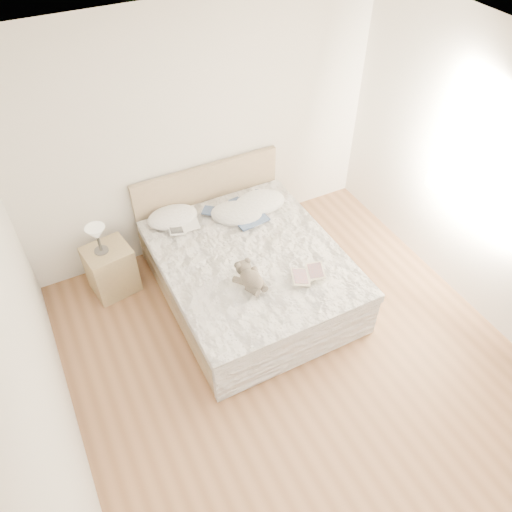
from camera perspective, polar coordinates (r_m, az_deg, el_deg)
name	(u,v)px	position (r m, az deg, el deg)	size (l,w,h in m)	color
floor	(305,374)	(4.80, 5.59, -13.28)	(4.00, 4.50, 0.00)	brown
ceiling	(338,106)	(2.94, 9.32, 16.57)	(4.00, 4.50, 0.00)	white
wall_back	(201,134)	(5.34, -6.34, 13.64)	(4.00, 0.02, 2.70)	white
wall_left	(41,381)	(3.42, -23.40, -12.99)	(0.02, 4.50, 2.70)	white
wall_right	(510,199)	(4.94, 27.07, 5.84)	(0.02, 4.50, 2.70)	white
window	(487,172)	(5.01, 24.93, 8.68)	(0.02, 1.30, 1.10)	white
bed	(247,270)	(5.21, -0.98, -1.61)	(1.72, 2.14, 1.00)	tan
nightstand	(111,269)	(5.46, -16.22, -1.49)	(0.45, 0.40, 0.56)	#9E8A5E
table_lamp	(97,234)	(5.13, -17.75, 2.36)	(0.21, 0.21, 0.31)	#4F4A45
pillow_left	(173,217)	(5.39, -9.52, 4.42)	(0.54, 0.38, 0.16)	white
pillow_middle	(237,213)	(5.37, -2.24, 4.91)	(0.55, 0.39, 0.17)	silver
pillow_right	(260,202)	(5.52, 0.46, 6.18)	(0.57, 0.40, 0.17)	white
blouse	(244,213)	(5.39, -1.37, 4.98)	(0.54, 0.58, 0.02)	#33476E
photo_book	(183,226)	(5.28, -8.30, 3.38)	(0.34, 0.24, 0.03)	white
childrens_book	(308,274)	(4.74, 5.94, -2.12)	(0.34, 0.23, 0.02)	#F4E8C3
teddy_bear	(252,285)	(4.59, -0.50, -3.30)	(0.24, 0.34, 0.18)	brown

